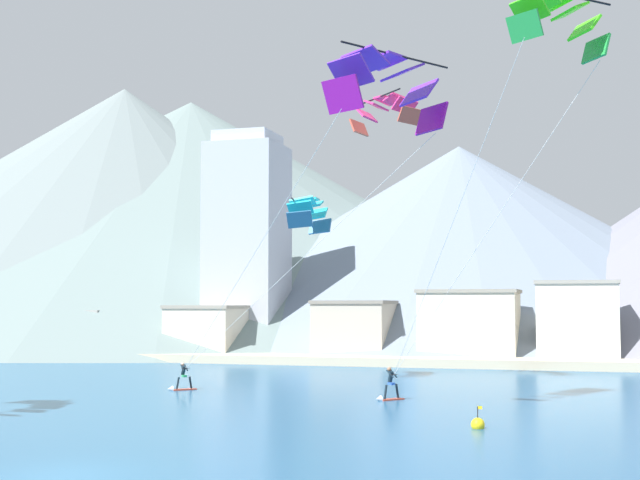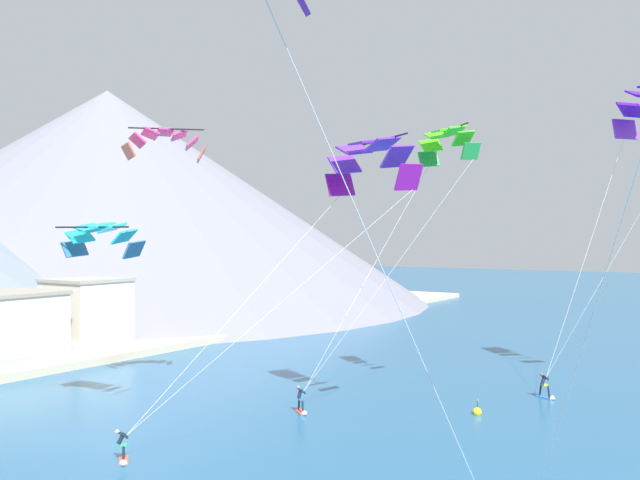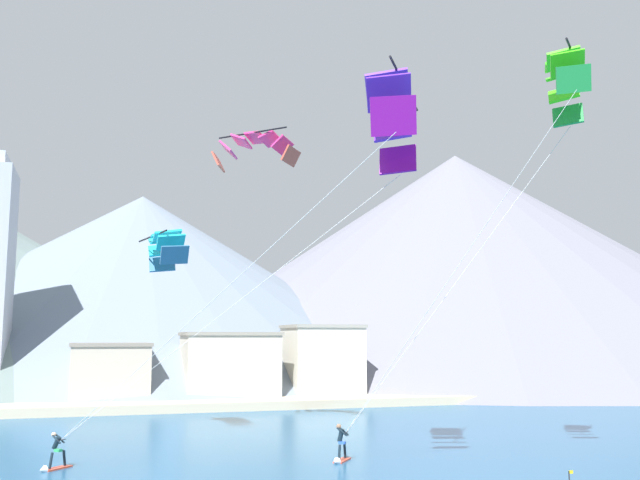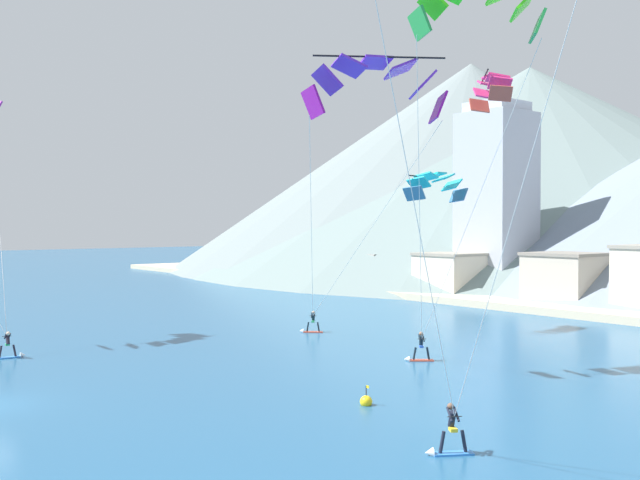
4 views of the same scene
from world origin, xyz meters
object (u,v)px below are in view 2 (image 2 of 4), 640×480
Objects in this scene: kitesurfer_near_trail at (546,390)px; parafoil_kite_far_left at (369,161)px; kitesurfer_far_left at (123,453)px; parafoil_kite_mid_center at (446,143)px; race_marker_buoy at (477,412)px; parafoil_kite_distant_high_outer at (101,236)px; kitesurfer_mid_center at (301,405)px; parafoil_kite_distant_low_drift at (165,141)px.

parafoil_kite_far_left is at bearing 147.42° from kitesurfer_near_trail.
kitesurfer_far_left is 0.10× the size of parafoil_kite_far_left.
kitesurfer_far_left is at bearing 151.71° from kitesurfer_near_trail.
parafoil_kite_far_left is (-8.10, 1.53, -1.85)m from parafoil_kite_mid_center.
parafoil_kite_mid_center is 16.93× the size of race_marker_buoy.
race_marker_buoy is (18.49, -11.23, -0.31)m from kitesurfer_far_left.
race_marker_buoy is at bearing -46.34° from parafoil_kite_far_left.
parafoil_kite_distant_high_outer is (-8.38, 14.05, -4.54)m from parafoil_kite_far_left.
kitesurfer_far_left is at bearing -123.96° from parafoil_kite_distant_high_outer.
parafoil_kite_mid_center is at bearing -32.97° from kitesurfer_mid_center.
kitesurfer_far_left is at bearing -143.77° from parafoil_kite_distant_low_drift.
parafoil_kite_distant_low_drift is at bearing 102.92° from kitesurfer_mid_center.
kitesurfer_mid_center is 1.08× the size of kitesurfer_far_left.
parafoil_kite_distant_low_drift is at bearing -1.37° from parafoil_kite_distant_high_outer.
kitesurfer_near_trail is 0.11× the size of parafoil_kite_mid_center.
parafoil_kite_distant_high_outer is at bearing 127.47° from kitesurfer_mid_center.
parafoil_kite_distant_high_outer is at bearing 136.59° from parafoil_kite_mid_center.
parafoil_kite_far_left is 2.65× the size of parafoil_kite_distant_high_outer.
parafoil_kite_distant_high_outer reaches higher than kitesurfer_far_left.
kitesurfer_far_left is (-25.28, 13.61, -0.11)m from kitesurfer_near_trail.
race_marker_buoy is (13.19, -19.10, -10.98)m from parafoil_kite_distant_high_outer.
parafoil_kite_distant_high_outer is at bearing 178.63° from parafoil_kite_distant_low_drift.
parafoil_kite_mid_center is at bearing -19.54° from kitesurfer_far_left.
parafoil_kite_mid_center is at bearing 46.94° from race_marker_buoy.
kitesurfer_near_trail is 30.97m from parafoil_kite_distant_low_drift.
parafoil_kite_far_left is 16.97m from parafoil_kite_distant_high_outer.
parafoil_kite_distant_low_drift is at bearing 125.95° from parafoil_kite_mid_center.
parafoil_kite_mid_center is (21.77, -7.72, 17.04)m from kitesurfer_far_left.
parafoil_kite_distant_high_outer is at bearing 120.80° from parafoil_kite_far_left.
kitesurfer_far_left is 0.31× the size of parafoil_kite_distant_low_drift.
parafoil_kite_mid_center is (-3.52, 5.89, 16.93)m from kitesurfer_near_trail.
kitesurfer_near_trail is at bearing -55.40° from parafoil_kite_distant_low_drift.
kitesurfer_mid_center is at bearing 147.03° from parafoil_kite_mid_center.
kitesurfer_far_left is 1.63× the size of race_marker_buoy.
kitesurfer_near_trail is 7.21m from race_marker_buoy.
parafoil_kite_far_left is at bearing 133.66° from race_marker_buoy.
kitesurfer_far_left is 21.49m from parafoil_kite_distant_low_drift.
parafoil_kite_mid_center is (9.01, -5.84, 16.98)m from kitesurfer_mid_center.
parafoil_kite_far_left is (-11.61, 7.42, 15.09)m from kitesurfer_near_trail.
parafoil_kite_distant_high_outer reaches higher than race_marker_buoy.
parafoil_kite_far_left is 3.03× the size of parafoil_kite_distant_low_drift.
parafoil_kite_distant_low_drift is at bearing 102.61° from parafoil_kite_far_left.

